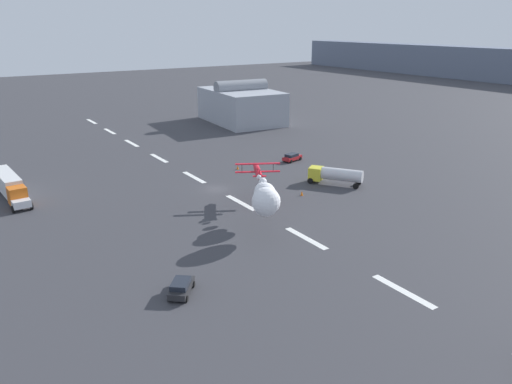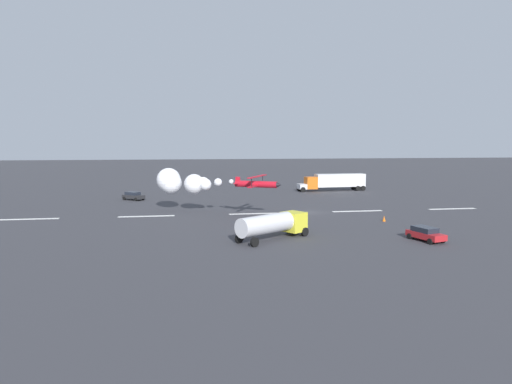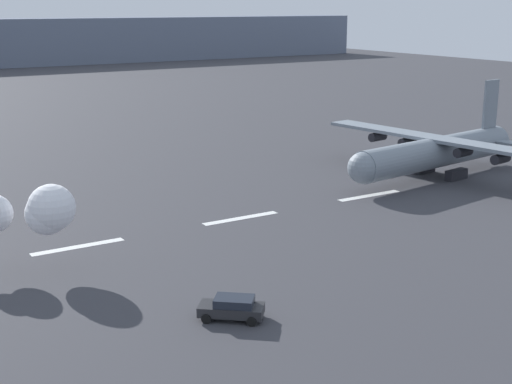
{
  "view_description": "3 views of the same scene",
  "coord_description": "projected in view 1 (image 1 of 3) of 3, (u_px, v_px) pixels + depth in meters",
  "views": [
    {
      "loc": [
        69.89,
        -37.7,
        26.24
      ],
      "look_at": [
        11.03,
        0.81,
        2.45
      ],
      "focal_mm": 35.14,
      "sensor_mm": 36.0,
      "label": 1
    },
    {
      "loc": [
        18.29,
        66.47,
        10.68
      ],
      "look_at": [
        8.41,
        2.84,
        3.59
      ],
      "focal_mm": 31.81,
      "sensor_mm": 36.0,
      "label": 2
    },
    {
      "loc": [
        6.54,
        -57.15,
        19.96
      ],
      "look_at": [
        41.78,
        0.0,
        2.37
      ],
      "focal_mm": 50.52,
      "sensor_mm": 36.0,
      "label": 3
    }
  ],
  "objects": [
    {
      "name": "ground_plane",
      "position": [
        216.0,
        189.0,
        83.36
      ],
      "size": [
        440.0,
        440.0,
        0.0
      ],
      "primitive_type": "plane",
      "color": "#38383D",
      "rests_on": "ground"
    },
    {
      "name": "runway_stripe_0",
      "position": [
        92.0,
        121.0,
        140.52
      ],
      "size": [
        8.0,
        0.9,
        0.01
      ],
      "primitive_type": "cube",
      "color": "white",
      "rests_on": "ground"
    },
    {
      "name": "runway_stripe_1",
      "position": [
        110.0,
        131.0,
        127.82
      ],
      "size": [
        8.0,
        0.9,
        0.01
      ],
      "primitive_type": "cube",
      "color": "white",
      "rests_on": "ground"
    },
    {
      "name": "runway_stripe_2",
      "position": [
        132.0,
        143.0,
        115.12
      ],
      "size": [
        8.0,
        0.9,
        0.01
      ],
      "primitive_type": "cube",
      "color": "white",
      "rests_on": "ground"
    },
    {
      "name": "runway_stripe_3",
      "position": [
        159.0,
        158.0,
        102.41
      ],
      "size": [
        8.0,
        0.9,
        0.01
      ],
      "primitive_type": "cube",
      "color": "white",
      "rests_on": "ground"
    },
    {
      "name": "runway_stripe_4",
      "position": [
        194.0,
        177.0,
        89.71
      ],
      "size": [
        8.0,
        0.9,
        0.01
      ],
      "primitive_type": "cube",
      "color": "white",
      "rests_on": "ground"
    },
    {
      "name": "runway_stripe_5",
      "position": [
        241.0,
        203.0,
        77.01
      ],
      "size": [
        8.0,
        0.9,
        0.01
      ],
      "primitive_type": "cube",
      "color": "white",
      "rests_on": "ground"
    },
    {
      "name": "runway_stripe_6",
      "position": [
        306.0,
        238.0,
        64.31
      ],
      "size": [
        8.0,
        0.9,
        0.01
      ],
      "primitive_type": "cube",
      "color": "white",
      "rests_on": "ground"
    },
    {
      "name": "runway_stripe_7",
      "position": [
        403.0,
        291.0,
        51.61
      ],
      "size": [
        8.0,
        0.9,
        0.01
      ],
      "primitive_type": "cube",
      "color": "white",
      "rests_on": "ground"
    },
    {
      "name": "stunt_biplane_red",
      "position": [
        265.0,
        197.0,
        65.54
      ],
      "size": [
        17.88,
        12.09,
        3.94
      ],
      "color": "red"
    },
    {
      "name": "semi_truck_orange",
      "position": [
        9.0,
        185.0,
        78.59
      ],
      "size": [
        15.28,
        3.78,
        3.7
      ],
      "color": "silver",
      "rests_on": "ground"
    },
    {
      "name": "fuel_tanker_truck",
      "position": [
        335.0,
        175.0,
        85.24
      ],
      "size": [
        8.91,
        7.23,
        2.9
      ],
      "color": "yellow",
      "rests_on": "ground"
    },
    {
      "name": "followme_car_yellow",
      "position": [
        181.0,
        287.0,
        50.85
      ],
      "size": [
        4.4,
        4.09,
        1.52
      ],
      "color": "#262628",
      "rests_on": "ground"
    },
    {
      "name": "airport_staff_sedan",
      "position": [
        292.0,
        157.0,
        100.06
      ],
      "size": [
        2.92,
        4.62,
        1.52
      ],
      "color": "#B21E23",
      "rests_on": "ground"
    },
    {
      "name": "hangar_building",
      "position": [
        241.0,
        105.0,
        138.34
      ],
      "size": [
        26.44,
        17.77,
        11.55
      ],
      "color": "#9EA3AD",
      "rests_on": "ground"
    },
    {
      "name": "traffic_cone_near",
      "position": [
        238.0,
        167.0,
        94.52
      ],
      "size": [
        0.44,
        0.44,
        0.75
      ],
      "primitive_type": "cone",
      "color": "orange",
      "rests_on": "ground"
    },
    {
      "name": "traffic_cone_far",
      "position": [
        302.0,
        193.0,
        80.13
      ],
      "size": [
        0.44,
        0.44,
        0.75
      ],
      "primitive_type": "cone",
      "color": "orange",
      "rests_on": "ground"
    }
  ]
}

